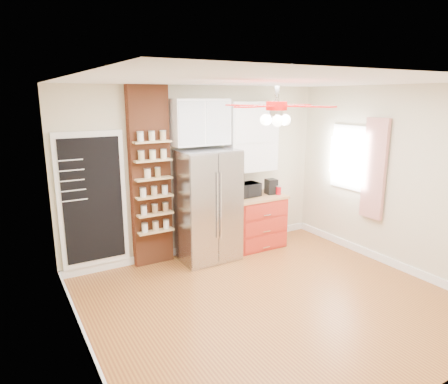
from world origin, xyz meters
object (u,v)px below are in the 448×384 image
red_cabinet (256,221)px  pantry_jar_oats (147,174)px  coffee_maker (271,187)px  canister_left (278,191)px  ceiling_fan (276,106)px  toaster_oven (247,190)px  fridge (207,205)px

red_cabinet → pantry_jar_oats: bearing=176.0°
coffee_maker → canister_left: 0.14m
ceiling_fan → pantry_jar_oats: 2.26m
coffee_maker → toaster_oven: bearing=179.6°
red_cabinet → pantry_jar_oats: (-1.85, 0.13, 0.98)m
ceiling_fan → coffee_maker: (1.21, 1.66, -1.39)m
coffee_maker → canister_left: (0.08, -0.11, -0.06)m
red_cabinet → ceiling_fan: bearing=-118.7°
fridge → pantry_jar_oats: 1.06m
canister_left → ceiling_fan: bearing=-129.7°
ceiling_fan → coffee_maker: size_ratio=5.43×
coffee_maker → pantry_jar_oats: bearing=-177.6°
red_cabinet → pantry_jar_oats: 2.10m
ceiling_fan → pantry_jar_oats: size_ratio=11.03×
toaster_oven → pantry_jar_oats: 1.74m
ceiling_fan → toaster_oven: (0.76, 1.71, -1.41)m
red_cabinet → coffee_maker: 0.65m
coffee_maker → pantry_jar_oats: pantry_jar_oats is taller
ceiling_fan → pantry_jar_oats: bearing=117.2°
red_cabinet → coffee_maker: size_ratio=3.65×
red_cabinet → ceiling_fan: ceiling_fan is taller
fridge → toaster_oven: size_ratio=4.26×
red_cabinet → toaster_oven: (-0.16, 0.03, 0.56)m
coffee_maker → fridge: bearing=-172.3°
fridge → red_cabinet: bearing=3.0°
fridge → toaster_oven: 0.82m
fridge → ceiling_fan: ceiling_fan is taller
toaster_oven → canister_left: toaster_oven is taller
ceiling_fan → coffee_maker: 2.48m
toaster_oven → pantry_jar_oats: (-1.69, 0.10, 0.42)m
ceiling_fan → canister_left: (1.29, 1.55, -1.45)m
ceiling_fan → pantry_jar_oats: ceiling_fan is taller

